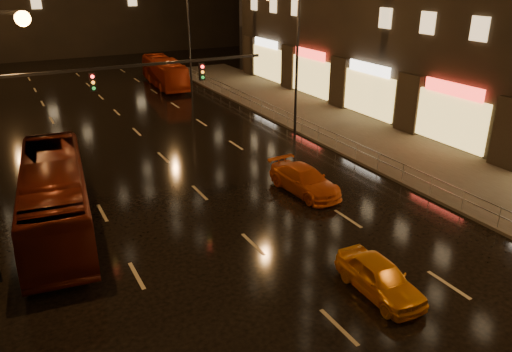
{
  "coord_description": "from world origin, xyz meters",
  "views": [
    {
      "loc": [
        -8.52,
        -6.3,
        10.72
      ],
      "look_at": [
        0.82,
        11.28,
        2.5
      ],
      "focal_mm": 35.0,
      "sensor_mm": 36.0,
      "label": 1
    }
  ],
  "objects_px": {
    "bus_red": "(55,196)",
    "taxi_far": "(305,180)",
    "bus_curb": "(164,72)",
    "taxi_near": "(380,277)"
  },
  "relations": [
    {
      "from": "bus_curb",
      "to": "taxi_near",
      "type": "bearing_deg",
      "value": -92.86
    },
    {
      "from": "taxi_near",
      "to": "taxi_far",
      "type": "relative_size",
      "value": 0.83
    },
    {
      "from": "taxi_near",
      "to": "taxi_far",
      "type": "xyz_separation_m",
      "value": [
        2.49,
        8.67,
        0.02
      ]
    },
    {
      "from": "bus_red",
      "to": "taxi_far",
      "type": "relative_size",
      "value": 2.43
    },
    {
      "from": "taxi_near",
      "to": "taxi_far",
      "type": "bearing_deg",
      "value": 75.96
    },
    {
      "from": "bus_red",
      "to": "taxi_far",
      "type": "distance_m",
      "value": 12.05
    },
    {
      "from": "taxi_far",
      "to": "bus_red",
      "type": "bearing_deg",
      "value": 166.45
    },
    {
      "from": "bus_red",
      "to": "taxi_near",
      "type": "xyz_separation_m",
      "value": [
        9.38,
        -10.55,
        -0.9
      ]
    },
    {
      "from": "bus_curb",
      "to": "taxi_near",
      "type": "height_order",
      "value": "bus_curb"
    },
    {
      "from": "bus_curb",
      "to": "bus_red",
      "type": "bearing_deg",
      "value": -113.62
    }
  ]
}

